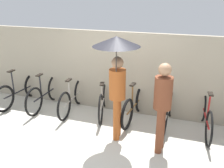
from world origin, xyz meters
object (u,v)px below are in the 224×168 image
object	(u,v)px
parked_bicycle_5	(168,110)
pedestrian_leading	(117,65)
parked_bicycle_4	(134,105)
parked_bicycle_6	(206,115)
parked_bicycle_3	(103,100)
parked_bicycle_2	(73,98)
pedestrian_center	(163,102)
parked_bicycle_1	(45,93)
parked_bicycle_0	(20,91)

from	to	relation	value
parked_bicycle_5	pedestrian_leading	xyz separation A→B (m)	(-0.91, -0.89, 1.20)
parked_bicycle_4	parked_bicycle_6	world-z (taller)	parked_bicycle_4
parked_bicycle_3	parked_bicycle_6	bearing A→B (deg)	-105.89
parked_bicycle_2	pedestrian_center	distance (m)	2.58
parked_bicycle_2	parked_bicycle_6	world-z (taller)	parked_bicycle_2
parked_bicycle_4	parked_bicycle_5	world-z (taller)	parked_bicycle_5
pedestrian_leading	parked_bicycle_6	bearing A→B (deg)	-160.03
parked_bicycle_4	parked_bicycle_5	distance (m)	0.78
parked_bicycle_5	pedestrian_center	world-z (taller)	pedestrian_center
parked_bicycle_1	parked_bicycle_2	bearing A→B (deg)	-91.02
parked_bicycle_1	parked_bicycle_3	xyz separation A→B (m)	(1.55, 0.09, -0.00)
parked_bicycle_1	parked_bicycle_6	xyz separation A→B (m)	(3.89, 0.02, 0.00)
parked_bicycle_0	parked_bicycle_2	world-z (taller)	parked_bicycle_2
parked_bicycle_5	parked_bicycle_3	bearing A→B (deg)	89.68
parked_bicycle_6	pedestrian_leading	bearing A→B (deg)	112.35
parked_bicycle_1	parked_bicycle_5	bearing A→B (deg)	-91.03
parked_bicycle_0	parked_bicycle_1	bearing A→B (deg)	-83.73
parked_bicycle_5	parked_bicycle_1	bearing A→B (deg)	92.56
parked_bicycle_4	pedestrian_center	distance (m)	1.42
parked_bicycle_3	parked_bicycle_1	bearing A→B (deg)	78.91
parked_bicycle_4	pedestrian_leading	size ratio (longest dim) A/B	0.78
parked_bicycle_3	parked_bicycle_6	xyz separation A→B (m)	(2.34, -0.07, 0.00)
parked_bicycle_0	pedestrian_center	world-z (taller)	pedestrian_center
parked_bicycle_0	parked_bicycle_2	xyz separation A→B (m)	(1.56, 0.03, 0.00)
parked_bicycle_5	parked_bicycle_6	size ratio (longest dim) A/B	1.00
parked_bicycle_1	parked_bicycle_6	bearing A→B (deg)	-91.02
parked_bicycle_6	pedestrian_center	xyz separation A→B (m)	(-0.81, -0.98, 0.62)
parked_bicycle_3	pedestrian_center	world-z (taller)	pedestrian_center
pedestrian_leading	parked_bicycle_5	bearing A→B (deg)	-143.66
parked_bicycle_6	parked_bicycle_5	bearing A→B (deg)	84.76
parked_bicycle_1	parked_bicycle_2	size ratio (longest dim) A/B	1.04
parked_bicycle_1	parked_bicycle_2	distance (m)	0.78
parked_bicycle_0	parked_bicycle_3	distance (m)	2.33
parked_bicycle_1	parked_bicycle_5	xyz separation A→B (m)	(3.11, 0.01, -0.00)
parked_bicycle_5	pedestrian_center	distance (m)	1.16
parked_bicycle_1	parked_bicycle_5	world-z (taller)	parked_bicycle_1
parked_bicycle_3	parked_bicycle_4	distance (m)	0.78
parked_bicycle_2	parked_bicycle_4	bearing A→B (deg)	-90.95
parked_bicycle_3	parked_bicycle_4	world-z (taller)	same
parked_bicycle_6	parked_bicycle_2	bearing A→B (deg)	84.72
parked_bicycle_3	parked_bicycle_6	distance (m)	2.34
parked_bicycle_2	pedestrian_center	xyz separation A→B (m)	(2.30, -0.97, 0.64)
parked_bicycle_2	parked_bicycle_5	bearing A→B (deg)	-93.19
parked_bicycle_1	parked_bicycle_4	world-z (taller)	parked_bicycle_1
parked_bicycle_3	parked_bicycle_2	bearing A→B (deg)	81.77
parked_bicycle_0	parked_bicycle_3	world-z (taller)	parked_bicycle_3
parked_bicycle_4	pedestrian_leading	xyz separation A→B (m)	(-0.14, -0.95, 1.21)
parked_bicycle_4	parked_bicycle_5	size ratio (longest dim) A/B	0.93
parked_bicycle_3	pedestrian_center	size ratio (longest dim) A/B	0.96
parked_bicycle_3	parked_bicycle_6	world-z (taller)	parked_bicycle_3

